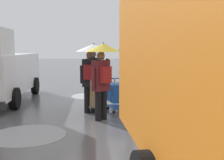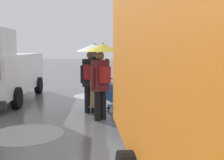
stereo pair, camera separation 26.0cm
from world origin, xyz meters
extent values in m
plane|color=#5B5B5E|center=(0.00, 0.00, 0.00)|extent=(90.00, 90.00, 0.00)
cylinder|color=#999BA0|center=(1.77, 3.39, 0.00)|extent=(1.75, 1.75, 0.01)
cylinder|color=#ADAFB5|center=(0.16, -1.84, 0.00)|extent=(1.76, 1.76, 0.01)
cylinder|color=#999BA0|center=(-2.76, 1.84, 0.00)|extent=(2.75, 2.75, 0.01)
cylinder|color=black|center=(2.74, 0.54, 0.36)|extent=(0.26, 0.73, 0.72)
cylinder|color=black|center=(2.64, -2.68, 0.36)|extent=(0.26, 0.73, 0.72)
cube|color=#1951B2|center=(-0.55, 1.09, 0.60)|extent=(0.68, 0.86, 0.56)
cube|color=#1951B2|center=(-0.55, 1.09, 0.14)|extent=(0.61, 0.77, 0.04)
cylinder|color=#1951B2|center=(-0.46, 0.68, 1.00)|extent=(0.57, 0.17, 0.04)
sphere|color=black|center=(-0.83, 1.34, 0.05)|extent=(0.10, 0.10, 0.10)
sphere|color=black|center=(-0.42, 1.43, 0.05)|extent=(0.10, 0.10, 0.10)
sphere|color=black|center=(-0.69, 0.74, 0.05)|extent=(0.10, 0.10, 0.10)
sphere|color=black|center=(-0.28, 0.84, 0.05)|extent=(0.10, 0.10, 0.10)
cylinder|color=white|center=(-0.50, 1.20, 0.70)|extent=(0.13, 0.29, 0.69)
cube|color=#515156|center=(0.12, 1.26, 0.22)|extent=(0.53, 0.64, 0.03)
cylinder|color=#515156|center=(-0.08, 0.94, 0.77)|extent=(0.04, 0.04, 1.10)
cylinder|color=#515156|center=(0.36, 0.98, 0.77)|extent=(0.04, 0.04, 1.10)
cylinder|color=black|center=(-0.10, 0.94, 0.10)|extent=(0.07, 0.20, 0.20)
cylinder|color=black|center=(0.38, 0.98, 0.10)|extent=(0.07, 0.20, 0.20)
cube|color=#A37F51|center=(0.12, 1.26, 0.39)|extent=(0.42, 0.55, 0.33)
cube|color=#A37F51|center=(0.12, 1.26, 0.72)|extent=(0.46, 0.51, 0.32)
cube|color=#A37F51|center=(0.12, 1.26, 1.00)|extent=(0.41, 0.56, 0.25)
cylinder|color=black|center=(0.39, 1.24, 0.41)|extent=(0.18, 0.18, 0.82)
cylinder|color=black|center=(0.20, 1.28, 0.41)|extent=(0.18, 0.18, 0.82)
cube|color=black|center=(0.30, 1.26, 1.24)|extent=(0.48, 0.36, 0.84)
sphere|color=#8C6647|center=(0.30, 1.26, 1.78)|extent=(0.22, 0.22, 0.22)
cylinder|color=black|center=(0.55, 1.21, 1.19)|extent=(0.10, 0.10, 0.55)
cylinder|color=black|center=(0.12, 1.27, 1.46)|extent=(0.15, 0.32, 0.50)
cylinder|color=#333338|center=(0.20, 1.28, 1.62)|extent=(0.02, 0.02, 0.86)
cone|color=white|center=(0.20, 1.28, 2.00)|extent=(1.04, 1.04, 0.22)
sphere|color=#333338|center=(0.20, 1.28, 2.13)|extent=(0.04, 0.04, 0.04)
cube|color=maroon|center=(0.33, 1.46, 1.28)|extent=(0.32, 0.21, 0.44)
cylinder|color=black|center=(-1.13, 0.05, 0.41)|extent=(0.18, 0.18, 0.82)
cylinder|color=black|center=(-1.11, 0.25, 0.41)|extent=(0.18, 0.18, 0.82)
cube|color=black|center=(-1.12, 0.15, 1.24)|extent=(0.32, 0.47, 0.84)
sphere|color=#8C6647|center=(-1.12, 0.15, 1.78)|extent=(0.22, 0.22, 0.22)
cylinder|color=black|center=(-1.14, -0.11, 1.19)|extent=(0.10, 0.10, 0.55)
cylinder|color=black|center=(-1.12, 0.33, 1.46)|extent=(0.31, 0.13, 0.50)
cylinder|color=#333338|center=(-1.11, 0.25, 1.62)|extent=(0.02, 0.02, 0.86)
cone|color=black|center=(-1.11, 0.25, 2.00)|extent=(1.04, 1.04, 0.22)
sphere|color=#333338|center=(-1.11, 0.25, 2.13)|extent=(0.04, 0.04, 0.04)
cylinder|color=black|center=(0.09, 2.23, 0.41)|extent=(0.18, 0.18, 0.82)
cylinder|color=black|center=(-0.07, 2.11, 0.41)|extent=(0.18, 0.18, 0.82)
cube|color=#5B1E23|center=(0.01, 2.17, 1.24)|extent=(0.52, 0.49, 0.84)
sphere|color=#8C6647|center=(0.01, 2.17, 1.78)|extent=(0.22, 0.22, 0.22)
cylinder|color=#5B1E23|center=(0.22, 2.33, 1.19)|extent=(0.10, 0.10, 0.55)
cylinder|color=#5B1E23|center=(-0.12, 2.05, 1.46)|extent=(0.26, 0.30, 0.50)
cylinder|color=#333338|center=(-0.07, 2.11, 1.62)|extent=(0.02, 0.02, 0.86)
cone|color=yellow|center=(-0.07, 2.11, 2.00)|extent=(1.04, 1.04, 0.22)
sphere|color=#333338|center=(-0.07, 2.11, 2.13)|extent=(0.04, 0.04, 0.04)
cube|color=maroon|center=(-0.11, 2.33, 1.28)|extent=(0.34, 0.31, 0.44)
cylinder|color=black|center=(0.22, 0.01, 0.41)|extent=(0.18, 0.18, 0.82)
cylinder|color=black|center=(0.13, 0.19, 0.41)|extent=(0.18, 0.18, 0.82)
cube|color=#473323|center=(0.17, 0.10, 1.24)|extent=(0.45, 0.52, 0.84)
sphere|color=beige|center=(0.17, 0.10, 1.78)|extent=(0.22, 0.22, 0.22)
cylinder|color=#473323|center=(0.29, -0.13, 1.19)|extent=(0.10, 0.10, 0.55)
cylinder|color=#473323|center=(0.07, 0.25, 1.46)|extent=(0.32, 0.22, 0.50)
cylinder|color=#333338|center=(0.13, 0.19, 1.62)|extent=(0.02, 0.02, 0.86)
cone|color=navy|center=(0.13, 0.19, 2.00)|extent=(1.04, 1.04, 0.22)
sphere|color=#333338|center=(0.13, 0.19, 2.13)|extent=(0.04, 0.04, 0.04)
cylinder|color=#2D2D33|center=(-2.90, 3.17, 1.80)|extent=(0.12, 0.12, 3.60)
camera|label=1|loc=(0.43, 9.93, 1.99)|focal=45.68mm
camera|label=2|loc=(0.17, 9.95, 1.99)|focal=45.68mm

